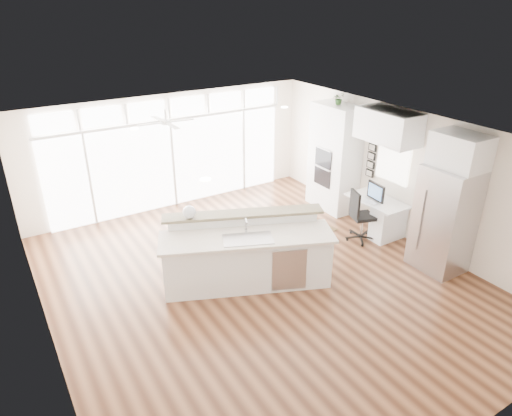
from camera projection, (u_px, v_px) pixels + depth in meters
floor at (260, 281)px, 8.29m from camera, size 7.00×8.00×0.02m
ceiling at (261, 137)px, 7.14m from camera, size 7.00×8.00×0.02m
wall_back at (171, 151)px, 10.79m from camera, size 7.00×0.04×2.70m
wall_front at (471, 360)px, 4.63m from camera, size 7.00×0.04×2.70m
wall_left at (38, 275)px, 6.05m from camera, size 0.04×8.00×2.70m
wall_right at (404, 175)px, 9.38m from camera, size 0.04×8.00×2.70m
glass_wall at (173, 164)px, 10.87m from camera, size 5.80×0.06×2.08m
transom_row at (168, 108)px, 10.31m from camera, size 5.90×0.06×0.40m
desk_window at (393, 162)px, 9.51m from camera, size 0.04×0.85×0.85m
ceiling_fan at (166, 117)px, 9.15m from camera, size 1.16×1.16×0.32m
recessed_lights at (255, 135)px, 7.30m from camera, size 3.40×3.00×0.02m
oven_cabinet at (334, 158)px, 10.65m from camera, size 0.64×1.20×2.50m
desk_nook at (376, 216)px, 9.85m from camera, size 0.72×1.30×0.76m
upper_cabinets at (388, 126)px, 9.03m from camera, size 0.64×1.30×0.64m
refrigerator at (444, 219)px, 8.30m from camera, size 0.76×0.90×2.00m
fridge_cabinet at (460, 151)px, 7.78m from camera, size 0.64×0.90×0.60m
framed_photos at (371, 160)px, 10.05m from camera, size 0.06×0.22×0.80m
kitchen_island at (247, 255)px, 7.96m from camera, size 3.20×2.21×1.19m
rug at (315, 231)px, 10.01m from camera, size 0.96×0.79×0.01m
office_chair at (363, 216)px, 9.44m from camera, size 0.72×0.69×1.11m
fishbowl at (189, 212)px, 7.88m from camera, size 0.30×0.30×0.23m
monitor at (376, 192)px, 9.56m from camera, size 0.13×0.50×0.41m
keyboard at (369, 202)px, 9.56m from camera, size 0.18×0.35×0.02m
potted_plant at (339, 100)px, 10.07m from camera, size 0.24×0.27×0.21m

